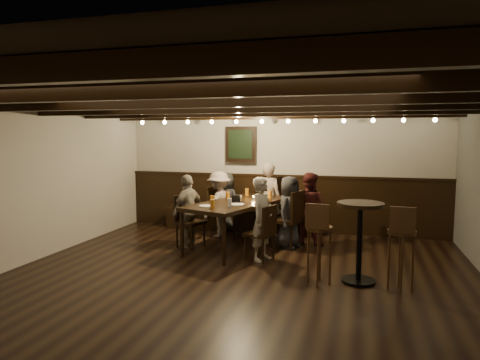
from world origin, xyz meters
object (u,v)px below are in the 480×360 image
(person_left_near, at_px, (219,204))
(person_left_far, at_px, (188,211))
(chair_right_near, at_px, (288,230))
(bar_stool_right, at_px, (401,259))
(person_bench_left, at_px, (226,202))
(dining_table, at_px, (238,205))
(chair_left_near, at_px, (220,221))
(person_bench_right, at_px, (308,208))
(chair_left_far, at_px, (190,231))
(person_bench_centre, at_px, (269,199))
(person_right_near, at_px, (289,212))
(high_top_table, at_px, (360,230))
(chair_right_far, at_px, (260,243))
(person_right_far, at_px, (262,219))
(bar_stool_left, at_px, (319,254))

(person_left_near, relative_size, person_left_far, 0.99)
(chair_right_near, distance_m, person_left_near, 1.51)
(bar_stool_right, bearing_deg, person_bench_left, 143.90)
(dining_table, xyz_separation_m, chair_right_near, (0.82, 0.21, -0.43))
(chair_left_near, height_order, person_bench_right, person_bench_right)
(chair_left_far, xyz_separation_m, person_bench_left, (0.24, 1.34, 0.32))
(person_bench_centre, distance_m, person_right_near, 0.96)
(chair_right_near, height_order, high_top_table, high_top_table)
(chair_right_near, xyz_separation_m, person_bench_centre, (-0.50, 0.79, 0.40))
(chair_right_far, distance_m, person_bench_centre, 1.72)
(person_bench_right, bearing_deg, chair_right_near, 68.29)
(person_bench_centre, distance_m, person_left_near, 0.96)
(person_right_far, relative_size, bar_stool_right, 1.20)
(person_bench_right, distance_m, bar_stool_left, 2.13)
(bar_stool_right, bearing_deg, high_top_table, 166.40)
(chair_left_near, relative_size, person_bench_centre, 0.67)
(person_right_near, bearing_deg, dining_table, 120.96)
(person_bench_right, bearing_deg, chair_right_far, 82.33)
(person_left_near, bearing_deg, person_right_near, 90.00)
(chair_right_far, bearing_deg, person_left_far, 90.00)
(chair_left_near, relative_size, high_top_table, 0.89)
(person_bench_left, relative_size, person_bench_centre, 0.84)
(dining_table, bearing_deg, person_bench_centre, 90.00)
(chair_right_near, xyz_separation_m, person_right_far, (-0.25, -0.87, 0.35))
(person_right_far, bearing_deg, person_bench_left, 50.71)
(chair_left_near, distance_m, person_bench_left, 0.57)
(chair_right_near, xyz_separation_m, bar_stool_left, (0.70, -1.71, 0.10))
(chair_left_far, xyz_separation_m, high_top_table, (2.85, -1.09, 0.42))
(person_bench_centre, xyz_separation_m, bar_stool_left, (1.20, -2.50, -0.30))
(high_top_table, bearing_deg, person_right_near, 128.03)
(chair_left_far, distance_m, person_left_near, 0.97)
(person_right_far, height_order, bar_stool_left, person_right_far)
(chair_left_near, distance_m, chair_right_near, 1.44)
(person_bench_left, distance_m, person_bench_right, 1.80)
(high_top_table, xyz_separation_m, bar_stool_right, (0.50, -0.16, -0.30))
(dining_table, distance_m, chair_right_far, 0.97)
(chair_right_near, bearing_deg, person_left_far, 121.46)
(chair_left_far, height_order, person_bench_centre, person_bench_centre)
(person_left_near, xyz_separation_m, bar_stool_left, (2.10, -2.16, -0.22))
(dining_table, distance_m, chair_left_far, 0.96)
(person_left_far, distance_m, person_right_near, 1.75)
(chair_left_far, relative_size, person_right_far, 0.70)
(person_right_far, bearing_deg, person_left_near, 59.04)
(bar_stool_left, bearing_deg, chair_left_near, 139.58)
(bar_stool_left, relative_size, bar_stool_right, 1.00)
(person_bench_left, xyz_separation_m, person_right_near, (1.43, -0.94, 0.03))
(chair_right_far, xyz_separation_m, person_bench_left, (-1.12, 1.78, 0.33))
(chair_left_far, xyz_separation_m, person_bench_centre, (1.15, 1.21, 0.43))
(person_bench_right, distance_m, person_right_near, 0.47)
(person_bench_right, bearing_deg, person_bench_centre, -9.46)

